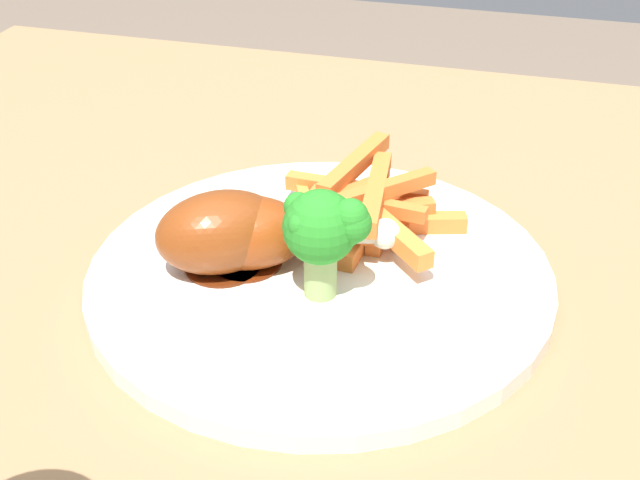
% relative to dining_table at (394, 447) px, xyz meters
% --- Properties ---
extents(dining_table, '(1.06, 0.84, 0.71)m').
position_rel_dining_table_xyz_m(dining_table, '(0.00, 0.00, 0.00)').
color(dining_table, '#8E6B47').
rests_on(dining_table, ground_plane).
extents(dinner_plate, '(0.29, 0.29, 0.01)m').
position_rel_dining_table_xyz_m(dinner_plate, '(0.06, -0.03, 0.11)').
color(dinner_plate, white).
rests_on(dinner_plate, dining_table).
extents(broccoli_floret_front, '(0.05, 0.04, 0.07)m').
position_rel_dining_table_xyz_m(broccoli_floret_front, '(0.05, -0.00, 0.16)').
color(broccoli_floret_front, '#8FA960').
rests_on(broccoli_floret_front, dinner_plate).
extents(carrot_fries_pile, '(0.13, 0.12, 0.04)m').
position_rel_dining_table_xyz_m(carrot_fries_pile, '(0.04, -0.08, 0.13)').
color(carrot_fries_pile, orange).
rests_on(carrot_fries_pile, dinner_plate).
extents(chicken_drumstick_near, '(0.12, 0.10, 0.05)m').
position_rel_dining_table_xyz_m(chicken_drumstick_near, '(0.11, -0.01, 0.14)').
color(chicken_drumstick_near, '#541F0B').
rests_on(chicken_drumstick_near, dinner_plate).
extents(chicken_drumstick_far, '(0.14, 0.07, 0.05)m').
position_rel_dining_table_xyz_m(chicken_drumstick_far, '(0.10, -0.02, 0.14)').
color(chicken_drumstick_far, '#5D200A').
rests_on(chicken_drumstick_far, dinner_plate).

